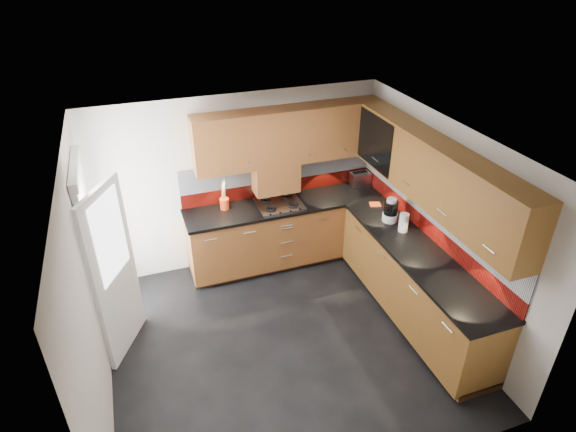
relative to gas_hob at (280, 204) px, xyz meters
name	(u,v)px	position (x,y,z in m)	size (l,w,h in m)	color
room	(284,231)	(-0.45, -1.47, 0.54)	(4.00, 3.80, 2.64)	black
base_cabinets	(344,258)	(0.62, -0.75, -0.52)	(2.70, 3.20, 0.95)	brown
countertop	(345,227)	(0.60, -0.77, -0.04)	(2.72, 3.22, 0.04)	black
backsplash	(355,195)	(0.83, -0.54, 0.25)	(2.70, 3.20, 0.54)	maroon
upper_cabinets	(361,154)	(0.78, -0.69, 0.88)	(2.50, 3.20, 0.72)	brown
extractor_hood	(275,177)	(0.00, 0.17, 0.32)	(0.60, 0.33, 0.40)	brown
glass_cabinet	(385,138)	(1.26, -0.40, 0.91)	(0.32, 0.80, 0.66)	black
back_door	(103,262)	(-2.23, -0.72, 0.08)	(0.42, 1.19, 2.04)	white
gas_hob	(280,204)	(0.00, 0.00, 0.00)	(0.59, 0.52, 0.05)	silver
utensil_pot	(224,202)	(-0.71, 0.15, 0.08)	(0.12, 0.12, 0.43)	red
toaster	(360,179)	(1.28, 0.18, 0.08)	(0.28, 0.17, 0.20)	silver
food_processor	(390,211)	(1.17, -0.84, 0.13)	(0.19, 0.19, 0.31)	white
paper_towel	(404,223)	(1.20, -1.11, 0.10)	(0.11, 0.11, 0.24)	white
orange_cloth	(375,204)	(1.20, -0.42, -0.01)	(0.14, 0.12, 0.02)	#E05018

